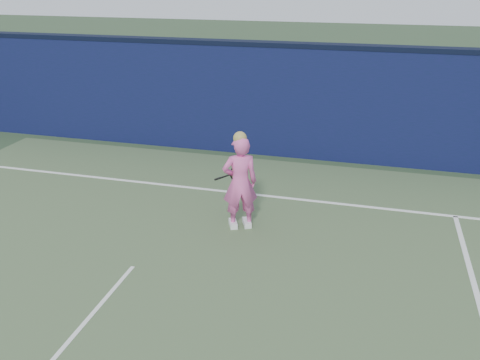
% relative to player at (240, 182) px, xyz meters
% --- Properties ---
extents(ground, '(80.00, 80.00, 0.00)m').
position_rel_player_xyz_m(ground, '(-1.19, -2.68, -0.81)').
color(ground, '#283F27').
rests_on(ground, ground).
extents(backstop_wall, '(24.00, 0.40, 2.50)m').
position_rel_player_xyz_m(backstop_wall, '(-1.19, 3.82, 0.44)').
color(backstop_wall, '#0C1536').
rests_on(backstop_wall, ground).
extents(wall_cap, '(24.00, 0.42, 0.10)m').
position_rel_player_xyz_m(wall_cap, '(-1.19, 3.82, 1.74)').
color(wall_cap, black).
rests_on(wall_cap, backstop_wall).
extents(player, '(0.69, 0.59, 1.69)m').
position_rel_player_xyz_m(player, '(0.00, 0.00, 0.00)').
color(player, pink).
rests_on(player, ground).
extents(racket, '(0.52, 0.28, 0.30)m').
position_rel_player_xyz_m(racket, '(-0.18, 0.40, -0.01)').
color(racket, black).
rests_on(racket, ground).
extents(court_lines, '(11.00, 12.04, 0.01)m').
position_rel_player_xyz_m(court_lines, '(-1.19, -3.01, -0.80)').
color(court_lines, white).
rests_on(court_lines, court_surface).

